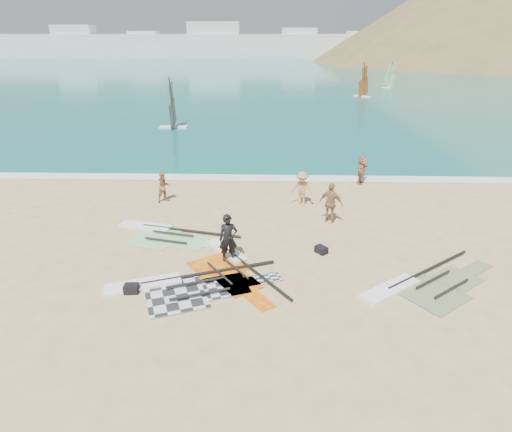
{
  "coord_description": "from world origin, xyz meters",
  "views": [
    {
      "loc": [
        -0.29,
        -13.23,
        8.4
      ],
      "look_at": [
        -0.81,
        4.0,
        1.0
      ],
      "focal_mm": 30.0,
      "sensor_mm": 36.0,
      "label": 1
    }
  ],
  "objects_px": {
    "gear_bag_far": "(321,250)",
    "beachgoer_mid": "(302,189)",
    "beachgoer_back": "(331,203)",
    "person_wetsuit": "(228,239)",
    "beachgoer_left": "(164,187)",
    "gear_bag_near": "(131,289)",
    "rig_orange": "(423,285)",
    "rig_red": "(231,265)",
    "beachgoer_right": "(361,170)",
    "rig_grey": "(181,286)",
    "rig_green": "(164,234)"
  },
  "relations": [
    {
      "from": "person_wetsuit",
      "to": "beachgoer_mid",
      "type": "relative_size",
      "value": 1.09
    },
    {
      "from": "rig_green",
      "to": "beachgoer_right",
      "type": "relative_size",
      "value": 3.34
    },
    {
      "from": "person_wetsuit",
      "to": "beachgoer_left",
      "type": "height_order",
      "value": "person_wetsuit"
    },
    {
      "from": "rig_green",
      "to": "gear_bag_far",
      "type": "height_order",
      "value": "gear_bag_far"
    },
    {
      "from": "gear_bag_near",
      "to": "person_wetsuit",
      "type": "distance_m",
      "value": 4.05
    },
    {
      "from": "beachgoer_right",
      "to": "rig_grey",
      "type": "bearing_deg",
      "value": 168.12
    },
    {
      "from": "rig_grey",
      "to": "beachgoer_left",
      "type": "distance_m",
      "value": 8.81
    },
    {
      "from": "gear_bag_near",
      "to": "beachgoer_mid",
      "type": "relative_size",
      "value": 0.27
    },
    {
      "from": "gear_bag_far",
      "to": "beachgoer_back",
      "type": "height_order",
      "value": "beachgoer_back"
    },
    {
      "from": "gear_bag_far",
      "to": "person_wetsuit",
      "type": "xyz_separation_m",
      "value": [
        -3.76,
        -0.84,
        0.86
      ]
    },
    {
      "from": "gear_bag_far",
      "to": "beachgoer_back",
      "type": "relative_size",
      "value": 0.25
    },
    {
      "from": "person_wetsuit",
      "to": "beachgoer_back",
      "type": "distance_m",
      "value": 6.03
    },
    {
      "from": "gear_bag_near",
      "to": "beachgoer_left",
      "type": "height_order",
      "value": "beachgoer_left"
    },
    {
      "from": "gear_bag_near",
      "to": "beachgoer_left",
      "type": "xyz_separation_m",
      "value": [
        -0.82,
        8.8,
        0.68
      ]
    },
    {
      "from": "person_wetsuit",
      "to": "beachgoer_back",
      "type": "height_order",
      "value": "person_wetsuit"
    },
    {
      "from": "rig_grey",
      "to": "beachgoer_mid",
      "type": "xyz_separation_m",
      "value": [
        4.84,
        8.12,
        0.87
      ]
    },
    {
      "from": "person_wetsuit",
      "to": "rig_green",
      "type": "bearing_deg",
      "value": 134.48
    },
    {
      "from": "beachgoer_left",
      "to": "beachgoer_back",
      "type": "relative_size",
      "value": 0.85
    },
    {
      "from": "rig_green",
      "to": "beachgoer_mid",
      "type": "height_order",
      "value": "beachgoer_mid"
    },
    {
      "from": "rig_red",
      "to": "beachgoer_right",
      "type": "distance_m",
      "value": 12.36
    },
    {
      "from": "rig_grey",
      "to": "gear_bag_near",
      "type": "bearing_deg",
      "value": 172.27
    },
    {
      "from": "rig_red",
      "to": "rig_grey",
      "type": "bearing_deg",
      "value": -81.27
    },
    {
      "from": "person_wetsuit",
      "to": "beachgoer_left",
      "type": "bearing_deg",
      "value": 113.46
    },
    {
      "from": "gear_bag_far",
      "to": "rig_orange",
      "type": "bearing_deg",
      "value": -35.62
    },
    {
      "from": "beachgoer_back",
      "to": "rig_orange",
      "type": "bearing_deg",
      "value": 144.13
    },
    {
      "from": "rig_green",
      "to": "beachgoer_back",
      "type": "height_order",
      "value": "beachgoer_back"
    },
    {
      "from": "gear_bag_far",
      "to": "beachgoer_right",
      "type": "bearing_deg",
      "value": 69.55
    },
    {
      "from": "gear_bag_far",
      "to": "beachgoer_mid",
      "type": "xyz_separation_m",
      "value": [
        -0.46,
        5.35,
        0.77
      ]
    },
    {
      "from": "beachgoer_back",
      "to": "beachgoer_right",
      "type": "bearing_deg",
      "value": -85.14
    },
    {
      "from": "rig_orange",
      "to": "gear_bag_near",
      "type": "height_order",
      "value": "gear_bag_near"
    },
    {
      "from": "rig_red",
      "to": "beachgoer_mid",
      "type": "xyz_separation_m",
      "value": [
        3.19,
        6.54,
        0.87
      ]
    },
    {
      "from": "beachgoer_back",
      "to": "gear_bag_near",
      "type": "bearing_deg",
      "value": 68.06
    },
    {
      "from": "rig_grey",
      "to": "beachgoer_back",
      "type": "relative_size",
      "value": 3.27
    },
    {
      "from": "rig_grey",
      "to": "beachgoer_back",
      "type": "xyz_separation_m",
      "value": [
        6.05,
        5.92,
        0.93
      ]
    },
    {
      "from": "rig_green",
      "to": "beachgoer_back",
      "type": "distance_m",
      "value": 7.88
    },
    {
      "from": "rig_orange",
      "to": "gear_bag_near",
      "type": "relative_size",
      "value": 11.32
    },
    {
      "from": "gear_bag_near",
      "to": "beachgoer_right",
      "type": "relative_size",
      "value": 0.29
    },
    {
      "from": "rig_green",
      "to": "beachgoer_back",
      "type": "relative_size",
      "value": 2.95
    },
    {
      "from": "beachgoer_left",
      "to": "gear_bag_far",
      "type": "bearing_deg",
      "value": -70.45
    },
    {
      "from": "person_wetsuit",
      "to": "beachgoer_right",
      "type": "xyz_separation_m",
      "value": [
        7.1,
        9.81,
        -0.14
      ]
    },
    {
      "from": "person_wetsuit",
      "to": "beachgoer_left",
      "type": "distance_m",
      "value": 7.64
    },
    {
      "from": "rig_grey",
      "to": "person_wetsuit",
      "type": "distance_m",
      "value": 2.65
    },
    {
      "from": "beachgoer_mid",
      "to": "beachgoer_back",
      "type": "bearing_deg",
      "value": -43.52
    },
    {
      "from": "beachgoer_mid",
      "to": "beachgoer_back",
      "type": "distance_m",
      "value": 2.51
    },
    {
      "from": "rig_orange",
      "to": "gear_bag_far",
      "type": "bearing_deg",
      "value": 107.3
    },
    {
      "from": "rig_red",
      "to": "beachgoer_right",
      "type": "xyz_separation_m",
      "value": [
        6.99,
        10.16,
        0.82
      ]
    },
    {
      "from": "rig_red",
      "to": "beachgoer_mid",
      "type": "distance_m",
      "value": 7.32
    },
    {
      "from": "rig_grey",
      "to": "gear_bag_far",
      "type": "relative_size",
      "value": 13.12
    },
    {
      "from": "rig_grey",
      "to": "gear_bag_far",
      "type": "distance_m",
      "value": 5.98
    },
    {
      "from": "rig_orange",
      "to": "rig_red",
      "type": "height_order",
      "value": "rig_orange"
    }
  ]
}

